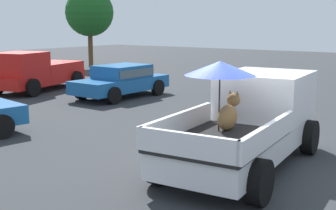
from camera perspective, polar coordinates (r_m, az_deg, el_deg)
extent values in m
plane|color=#2D3033|center=(9.80, 9.35, -7.77)|extent=(80.00, 80.00, 0.00)
cylinder|color=black|center=(11.61, 8.05, -2.83)|extent=(0.82, 0.35, 0.80)
cylinder|color=black|center=(11.04, 17.50, -3.90)|extent=(0.82, 0.35, 0.80)
cylinder|color=black|center=(8.59, -1.04, -7.44)|extent=(0.82, 0.35, 0.80)
cylinder|color=black|center=(7.80, 11.49, -9.53)|extent=(0.82, 0.35, 0.80)
cube|color=white|center=(9.64, 9.45, -4.55)|extent=(5.15, 2.27, 0.50)
cube|color=white|center=(10.77, 12.28, 1.22)|extent=(2.27, 2.05, 1.08)
cube|color=#4C606B|center=(11.69, 13.87, 2.84)|extent=(0.22, 1.72, 0.64)
cube|color=black|center=(8.54, 6.70, -4.48)|extent=(2.96, 2.10, 0.06)
cube|color=white|center=(8.89, 1.30, -2.30)|extent=(2.80, 0.36, 0.40)
cube|color=white|center=(8.17, 12.66, -3.68)|extent=(2.80, 0.36, 0.40)
cube|color=white|center=(7.31, 2.42, -5.09)|extent=(0.27, 1.84, 0.40)
ellipsoid|color=olive|center=(9.21, 7.53, -1.56)|extent=(0.71, 0.38, 0.52)
sphere|color=olive|center=(9.42, 8.30, 0.67)|extent=(0.31, 0.31, 0.28)
cone|color=olive|center=(9.43, 7.87, 1.55)|extent=(0.10, 0.10, 0.12)
cone|color=olive|center=(9.37, 8.77, 1.47)|extent=(0.10, 0.10, 0.12)
cylinder|color=black|center=(9.01, 6.51, 0.31)|extent=(0.03, 0.03, 1.17)
cone|color=#1E33B7|center=(8.92, 6.60, 4.65)|extent=(1.54, 1.54, 0.28)
cylinder|color=black|center=(19.52, -16.77, 2.10)|extent=(0.80, 0.43, 0.76)
cylinder|color=black|center=(22.05, -11.50, 3.24)|extent=(0.80, 0.43, 0.76)
cylinder|color=black|center=(23.17, -15.40, 3.41)|extent=(0.80, 0.43, 0.76)
cube|color=red|center=(21.32, -16.05, 3.27)|extent=(5.08, 2.85, 0.50)
cube|color=red|center=(20.33, -18.27, 4.95)|extent=(2.26, 2.19, 1.00)
cube|color=red|center=(22.06, -14.49, 4.74)|extent=(3.04, 2.37, 0.40)
cylinder|color=black|center=(17.11, -6.90, 1.20)|extent=(0.66, 0.23, 0.66)
cylinder|color=black|center=(18.37, -10.87, 1.71)|extent=(0.66, 0.23, 0.66)
cylinder|color=black|center=(19.13, -1.29, 2.23)|extent=(0.66, 0.23, 0.66)
cylinder|color=black|center=(20.25, -5.21, 2.65)|extent=(0.66, 0.23, 0.66)
cube|color=#195999|center=(18.65, -6.00, 2.65)|extent=(4.33, 1.84, 0.52)
cube|color=#195999|center=(18.66, -5.82, 4.21)|extent=(2.13, 1.64, 0.56)
cube|color=#4C606B|center=(18.66, -5.82, 4.21)|extent=(2.07, 1.72, 0.32)
cylinder|color=black|center=(12.68, -20.33, -2.59)|extent=(0.69, 0.32, 0.66)
cylinder|color=brown|center=(31.84, -9.78, 7.09)|extent=(0.32, 0.32, 2.61)
sphere|color=#19561E|center=(31.80, -9.92, 11.50)|extent=(3.28, 3.28, 3.28)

